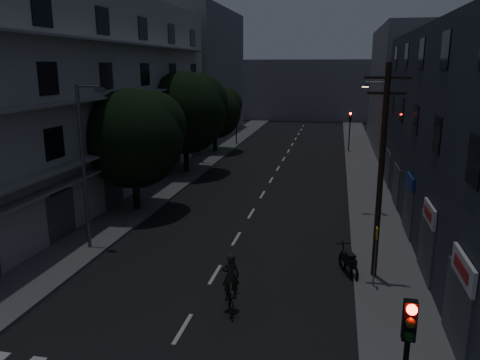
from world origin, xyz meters
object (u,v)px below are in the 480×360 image
(motorcycle, at_px, (348,263))
(bus_stop_sign, at_px, (376,246))
(cyclist, at_px, (231,291))
(utility_pole, at_px, (381,169))
(traffic_signal_near, at_px, (407,351))

(motorcycle, bearing_deg, bus_stop_sign, -71.70)
(bus_stop_sign, bearing_deg, motorcycle, 129.10)
(motorcycle, bearing_deg, cyclist, -158.02)
(bus_stop_sign, bearing_deg, utility_pole, 84.98)
(bus_stop_sign, bearing_deg, cyclist, -152.02)
(motorcycle, relative_size, cyclist, 0.89)
(bus_stop_sign, height_order, motorcycle, bus_stop_sign)
(motorcycle, bearing_deg, utility_pole, -29.87)
(traffic_signal_near, xyz_separation_m, motorcycle, (-0.88, 10.41, -2.56))
(traffic_signal_near, distance_m, cyclist, 8.58)
(traffic_signal_near, distance_m, bus_stop_sign, 9.28)
(utility_pole, distance_m, motorcycle, 4.46)
(traffic_signal_near, height_order, cyclist, traffic_signal_near)
(bus_stop_sign, bearing_deg, traffic_signal_near, -90.64)
(traffic_signal_near, bearing_deg, motorcycle, 94.86)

